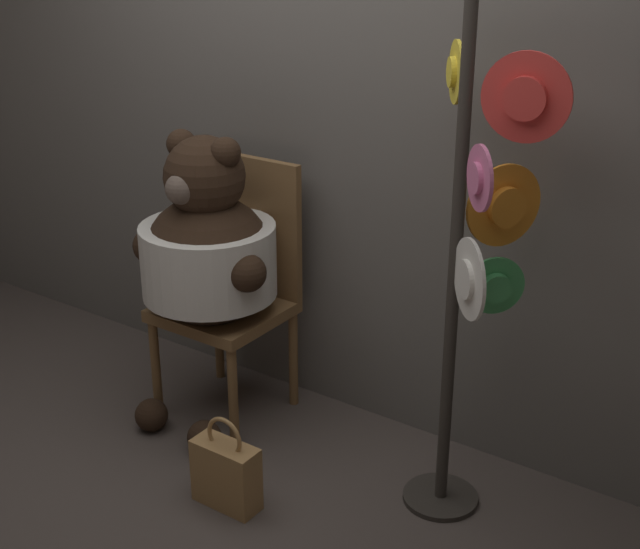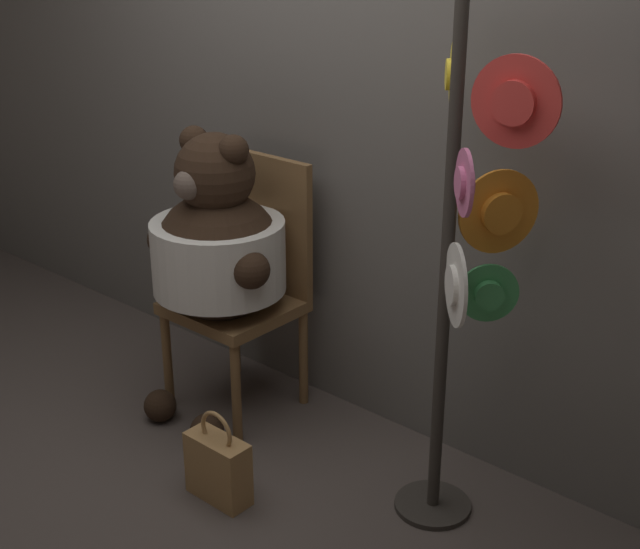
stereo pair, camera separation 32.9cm
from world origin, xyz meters
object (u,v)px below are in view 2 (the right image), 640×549
Objects in this scene: chair at (248,277)px; teddy_bear at (217,248)px; handbag_on_ground at (218,467)px; hat_display_rack at (468,254)px.

chair is 0.25m from teddy_bear.
chair is 2.96× the size of handbag_on_ground.
teddy_bear is 1.17m from hat_display_rack.
teddy_bear is at bearing -90.28° from chair.
chair is at bearing 89.72° from teddy_bear.
handbag_on_ground is (0.44, -0.61, -0.44)m from chair.
chair is 0.88× the size of teddy_bear.
teddy_bear reaches higher than chair.
hat_display_rack is (1.14, 0.06, 0.25)m from teddy_bear.
handbag_on_ground is (-0.70, -0.50, -0.87)m from hat_display_rack.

